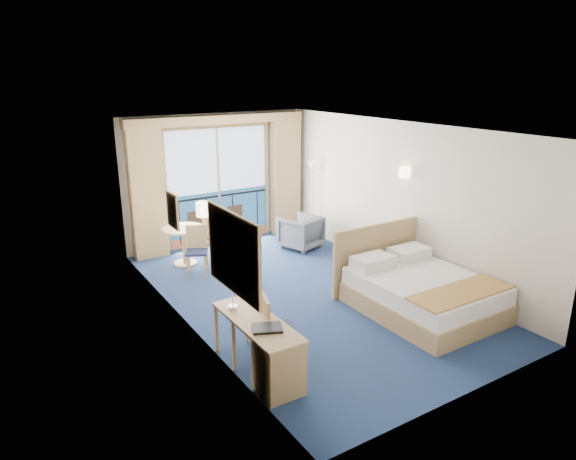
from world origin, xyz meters
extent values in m
plane|color=navy|center=(0.00, 0.00, 0.00)|extent=(6.50, 6.50, 0.00)
cube|color=beige|center=(0.00, 3.26, 1.35)|extent=(4.00, 0.02, 2.70)
cube|color=beige|center=(0.00, -3.26, 1.35)|extent=(4.00, 0.02, 2.70)
cube|color=beige|center=(-2.01, 0.00, 1.35)|extent=(0.02, 6.50, 2.70)
cube|color=beige|center=(2.01, 0.00, 1.35)|extent=(0.02, 6.50, 2.70)
cube|color=silver|center=(0.00, 0.00, 2.71)|extent=(4.00, 6.50, 0.02)
cube|color=navy|center=(0.00, 3.22, 0.56)|extent=(2.20, 0.02, 1.08)
cube|color=#C0DBFC|center=(0.00, 3.22, 1.76)|extent=(2.20, 0.02, 1.32)
cube|color=brown|center=(0.00, 3.22, 0.10)|extent=(2.20, 0.02, 0.20)
cube|color=black|center=(0.00, 3.22, 1.00)|extent=(2.20, 0.02, 0.04)
cube|color=tan|center=(0.00, 3.21, 2.46)|extent=(2.36, 0.03, 0.12)
cube|color=tan|center=(-1.15, 3.21, 1.20)|extent=(0.06, 0.03, 2.40)
cube|color=tan|center=(1.15, 3.21, 1.20)|extent=(0.06, 0.03, 2.40)
cube|color=silver|center=(0.00, 3.21, 1.20)|extent=(0.05, 0.02, 2.40)
cube|color=#362418|center=(0.35, 3.21, 0.40)|extent=(0.35, 0.02, 0.70)
cube|color=#362418|center=(-0.55, 3.21, 0.40)|extent=(0.35, 0.02, 0.70)
cube|color=#362418|center=(-0.05, 3.21, 0.30)|extent=(0.30, 0.02, 0.45)
cube|color=black|center=(-0.90, 3.22, 0.55)|extent=(0.02, 0.01, 0.90)
cube|color=black|center=(-0.30, 3.22, 0.55)|extent=(0.03, 0.01, 0.90)
cube|color=black|center=(0.30, 3.22, 0.55)|extent=(0.03, 0.01, 0.90)
cube|color=black|center=(0.90, 3.22, 0.55)|extent=(0.02, 0.01, 0.90)
cube|color=tan|center=(-1.55, 3.07, 1.28)|extent=(0.65, 0.22, 2.55)
cube|color=tan|center=(1.55, 3.07, 1.28)|extent=(0.65, 0.22, 2.55)
cube|color=tan|center=(0.00, 3.10, 2.58)|extent=(3.80, 0.25, 0.18)
cube|color=tan|center=(-1.98, -1.50, 1.55)|extent=(0.04, 1.25, 0.95)
cube|color=silver|center=(-1.95, -1.50, 1.55)|extent=(0.01, 1.12, 0.82)
cube|color=tan|center=(-1.98, 0.45, 1.60)|extent=(0.03, 0.42, 0.52)
cube|color=gray|center=(-1.96, 0.45, 1.60)|extent=(0.01, 0.34, 0.44)
cylinder|color=#FCE6B0|center=(-1.94, -0.60, 1.85)|extent=(0.18, 0.18, 0.18)
cylinder|color=#FCE6B0|center=(1.94, -0.15, 1.85)|extent=(0.18, 0.18, 0.18)
cube|color=tan|center=(1.16, -1.51, 0.15)|extent=(1.64, 2.05, 0.31)
cube|color=white|center=(1.16, -1.51, 0.44)|extent=(1.58, 1.99, 0.26)
cube|color=tan|center=(1.16, -2.17, 0.58)|extent=(1.62, 0.56, 0.03)
cube|color=white|center=(0.77, -0.77, 0.66)|extent=(0.64, 0.41, 0.18)
cube|color=white|center=(1.55, -0.77, 0.66)|extent=(0.64, 0.41, 0.18)
cube|color=tan|center=(1.16, -0.43, 0.56)|extent=(1.79, 0.06, 1.13)
cube|color=#9A8051|center=(1.79, -0.02, 0.24)|extent=(0.37, 0.36, 0.49)
cube|color=silver|center=(1.75, 0.01, 0.52)|extent=(0.18, 0.16, 0.07)
imported|color=#3F434D|center=(1.23, 1.95, 0.34)|extent=(0.91, 0.92, 0.67)
cylinder|color=silver|center=(1.81, 2.41, 0.02)|extent=(0.23, 0.23, 0.03)
cylinder|color=silver|center=(1.81, 2.41, 0.79)|extent=(0.03, 0.03, 1.58)
cone|color=white|center=(1.81, 2.41, 1.58)|extent=(0.21, 0.21, 0.19)
cube|color=tan|center=(-1.74, -1.59, 0.67)|extent=(0.50, 1.46, 0.04)
cube|color=#9A8051|center=(-1.74, -2.09, 0.32)|extent=(0.48, 0.44, 0.65)
cylinder|color=tan|center=(-1.96, -1.40, 0.32)|extent=(0.05, 0.05, 0.65)
cylinder|color=tan|center=(-1.51, -1.40, 0.32)|extent=(0.05, 0.05, 0.65)
cylinder|color=tan|center=(-1.96, -0.90, 0.32)|extent=(0.05, 0.05, 0.65)
cylinder|color=tan|center=(-1.51, -0.90, 0.32)|extent=(0.05, 0.05, 0.65)
cube|color=#1E2546|center=(-1.37, -1.50, 0.42)|extent=(0.47, 0.47, 0.04)
cube|color=tan|center=(-1.54, -1.44, 0.65)|extent=(0.15, 0.37, 0.45)
cylinder|color=tan|center=(-1.27, -1.69, 0.20)|extent=(0.03, 0.03, 0.40)
cylinder|color=tan|center=(-1.18, -1.40, 0.20)|extent=(0.03, 0.03, 0.40)
cylinder|color=tan|center=(-1.56, -1.60, 0.20)|extent=(0.03, 0.03, 0.40)
cylinder|color=tan|center=(-1.47, -1.31, 0.20)|extent=(0.03, 0.03, 0.40)
cube|color=black|center=(-1.74, -1.84, 0.70)|extent=(0.41, 0.37, 0.03)
cylinder|color=silver|center=(-1.84, -1.16, 0.72)|extent=(0.12, 0.12, 0.02)
cylinder|color=silver|center=(-1.84, -1.16, 0.91)|extent=(0.02, 0.02, 0.41)
cone|color=white|center=(-1.84, -1.16, 1.12)|extent=(0.11, 0.11, 0.10)
cylinder|color=tan|center=(-1.15, 2.34, 0.70)|extent=(0.80, 0.80, 0.04)
cylinder|color=tan|center=(-1.15, 2.34, 0.35)|extent=(0.08, 0.08, 0.70)
cylinder|color=tan|center=(-1.15, 2.34, 0.01)|extent=(0.44, 0.44, 0.03)
cube|color=#1E2546|center=(-0.52, 2.10, 0.52)|extent=(0.65, 0.65, 0.06)
cube|color=tan|center=(-0.70, 1.96, 0.81)|extent=(0.32, 0.40, 0.56)
cylinder|color=tan|center=(-0.25, 2.06, 0.25)|extent=(0.04, 0.04, 0.50)
cylinder|color=tan|center=(-0.48, 2.36, 0.25)|extent=(0.04, 0.04, 0.50)
cylinder|color=tan|center=(-0.56, 1.83, 0.25)|extent=(0.04, 0.04, 0.50)
cylinder|color=tan|center=(-0.78, 2.13, 0.25)|extent=(0.04, 0.04, 0.50)
cube|color=#1E2546|center=(-1.14, 1.74, 0.42)|extent=(0.50, 0.50, 0.04)
cube|color=tan|center=(-1.06, 1.90, 0.65)|extent=(0.35, 0.20, 0.45)
cylinder|color=tan|center=(-1.35, 1.67, 0.20)|extent=(0.03, 0.03, 0.40)
cylinder|color=tan|center=(-1.08, 1.54, 0.20)|extent=(0.03, 0.03, 0.40)
cylinder|color=tan|center=(-1.21, 1.94, 0.20)|extent=(0.03, 0.03, 0.40)
cylinder|color=tan|center=(-0.94, 1.81, 0.20)|extent=(0.03, 0.03, 0.40)
camera|label=1|loc=(-4.33, -6.41, 3.50)|focal=32.00mm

